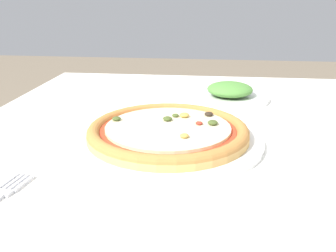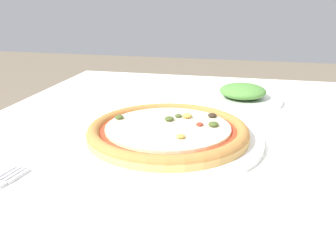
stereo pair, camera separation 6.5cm
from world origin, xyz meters
name	(u,v)px [view 1 (the left image)]	position (x,y,z in m)	size (l,w,h in m)	color
dining_table	(256,173)	(0.00, 0.00, 0.62)	(1.15, 0.95, 0.71)	brown
pizza_plate	(168,133)	(-0.17, -0.08, 0.73)	(0.33, 0.33, 0.04)	white
side_plate	(230,93)	(-0.05, 0.21, 0.73)	(0.19, 0.19, 0.04)	white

